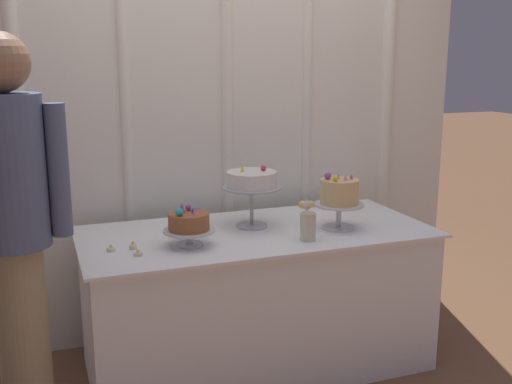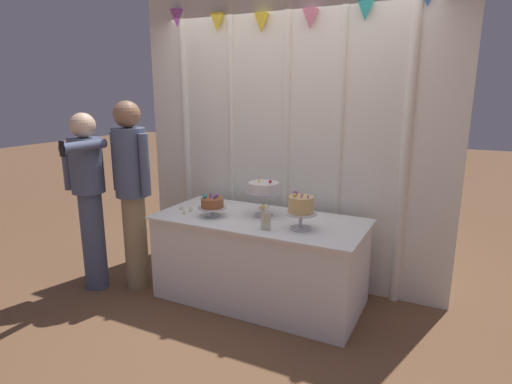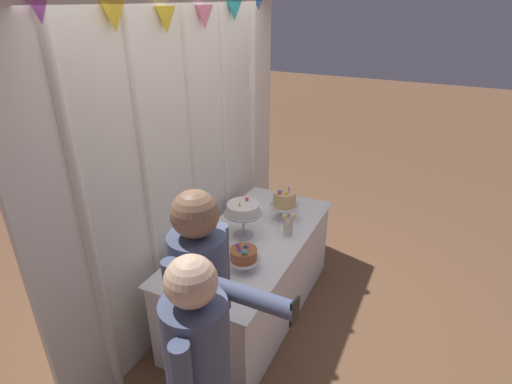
% 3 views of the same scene
% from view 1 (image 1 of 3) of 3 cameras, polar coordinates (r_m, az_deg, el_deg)
% --- Properties ---
extents(ground_plane, '(24.00, 24.00, 0.00)m').
position_cam_1_polar(ground_plane, '(3.34, 0.69, -16.63)').
color(ground_plane, brown).
extents(draped_curtain, '(3.05, 0.15, 2.83)m').
position_cam_1_polar(draped_curtain, '(3.53, -2.96, 9.76)').
color(draped_curtain, white).
rests_on(draped_curtain, ground_plane).
extents(cake_table, '(1.80, 0.83, 0.76)m').
position_cam_1_polar(cake_table, '(3.26, 0.07, -10.02)').
color(cake_table, white).
rests_on(cake_table, ground_plane).
extents(cake_display_leftmost, '(0.25, 0.25, 0.21)m').
position_cam_1_polar(cake_display_leftmost, '(2.87, -6.36, -2.97)').
color(cake_display_leftmost, silver).
rests_on(cake_display_leftmost, cake_table).
extents(cake_display_center, '(0.31, 0.31, 0.34)m').
position_cam_1_polar(cake_display_center, '(3.15, -0.46, 0.87)').
color(cake_display_center, '#B2B2B7').
rests_on(cake_display_center, cake_table).
extents(cake_display_rightmost, '(0.26, 0.26, 0.30)m').
position_cam_1_polar(cake_display_rightmost, '(3.15, 7.85, -0.28)').
color(cake_display_rightmost, silver).
rests_on(cake_display_rightmost, cake_table).
extents(flower_vase, '(0.08, 0.11, 0.21)m').
position_cam_1_polar(flower_vase, '(2.96, 4.90, -2.90)').
color(flower_vase, beige).
rests_on(flower_vase, cake_table).
extents(tealight_far_left, '(0.04, 0.04, 0.03)m').
position_cam_1_polar(tealight_far_left, '(2.89, -13.50, -5.27)').
color(tealight_far_left, beige).
rests_on(tealight_far_left, cake_table).
extents(tealight_near_left, '(0.04, 0.04, 0.04)m').
position_cam_1_polar(tealight_near_left, '(2.90, -11.51, -5.05)').
color(tealight_near_left, beige).
rests_on(tealight_near_left, cake_table).
extents(tealight_near_right, '(0.04, 0.04, 0.03)m').
position_cam_1_polar(tealight_near_right, '(2.80, -11.04, -5.73)').
color(tealight_near_right, beige).
rests_on(tealight_near_right, cake_table).
extents(guest_man_dark_suit, '(0.46, 0.32, 1.73)m').
position_cam_1_polar(guest_man_dark_suit, '(2.63, -21.88, -2.76)').
color(guest_man_dark_suit, '#9E8966').
rests_on(guest_man_dark_suit, ground_plane).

